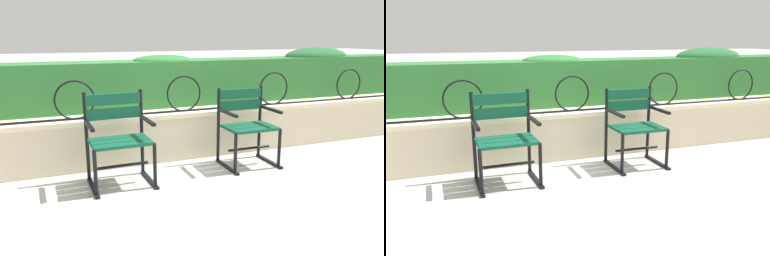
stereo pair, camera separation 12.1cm
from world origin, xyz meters
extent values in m
plane|color=#ADADA8|center=(0.00, 0.00, 0.00)|extent=(60.00, 60.00, 0.00)
cube|color=beige|center=(0.00, 0.96, 0.26)|extent=(8.52, 0.35, 0.51)
cube|color=beige|center=(0.00, 0.96, 0.54)|extent=(8.52, 0.41, 0.05)
cylinder|color=black|center=(0.00, 0.88, 0.57)|extent=(7.95, 0.02, 0.02)
torus|color=black|center=(-1.02, 0.88, 0.77)|extent=(0.42, 0.02, 0.42)
torus|color=black|center=(0.20, 0.88, 0.77)|extent=(0.42, 0.02, 0.42)
torus|color=black|center=(1.42, 0.88, 0.77)|extent=(0.42, 0.02, 0.42)
torus|color=black|center=(2.63, 0.88, 0.77)|extent=(0.42, 0.02, 0.42)
cube|color=#2D7033|center=(0.00, 1.41, 0.84)|extent=(8.35, 0.54, 0.56)
ellipsoid|color=#296B2F|center=(0.11, 1.41, 1.12)|extent=(0.75, 0.49, 0.14)
ellipsoid|color=#276634|center=(2.47, 1.41, 1.12)|extent=(1.05, 0.49, 0.27)
cube|color=#0F4C33|center=(-0.67, 0.15, 0.44)|extent=(0.56, 0.14, 0.03)
cube|color=#0F4C33|center=(-0.67, 0.29, 0.44)|extent=(0.56, 0.14, 0.03)
cube|color=#0F4C33|center=(-0.68, 0.42, 0.44)|extent=(0.56, 0.14, 0.03)
cube|color=#0F4C33|center=(-0.68, 0.53, 0.82)|extent=(0.56, 0.04, 0.11)
cube|color=#0F4C33|center=(-0.68, 0.53, 0.67)|extent=(0.56, 0.04, 0.11)
cylinder|color=black|center=(-0.40, 0.53, 0.45)|extent=(0.04, 0.04, 0.90)
cylinder|color=black|center=(-0.39, 0.10, 0.22)|extent=(0.04, 0.04, 0.44)
cube|color=black|center=(-0.39, 0.29, 0.01)|extent=(0.05, 0.52, 0.02)
cube|color=black|center=(-0.39, 0.29, 0.62)|extent=(0.05, 0.40, 0.03)
cylinder|color=black|center=(-0.96, 0.52, 0.45)|extent=(0.04, 0.04, 0.90)
cylinder|color=black|center=(-0.95, 0.09, 0.22)|extent=(0.04, 0.04, 0.44)
cube|color=black|center=(-0.95, 0.28, 0.01)|extent=(0.05, 0.52, 0.02)
cube|color=black|center=(-0.95, 0.28, 0.62)|extent=(0.05, 0.40, 0.03)
cylinder|color=black|center=(-0.67, 0.29, 0.20)|extent=(0.53, 0.04, 0.03)
cube|color=#0F4C33|center=(0.77, 0.21, 0.44)|extent=(0.54, 0.13, 0.03)
cube|color=#0F4C33|center=(0.77, 0.34, 0.44)|extent=(0.54, 0.13, 0.03)
cube|color=#0F4C33|center=(0.77, 0.48, 0.44)|extent=(0.54, 0.13, 0.03)
cube|color=#0F4C33|center=(0.77, 0.58, 0.78)|extent=(0.54, 0.03, 0.11)
cube|color=#0F4C33|center=(0.77, 0.58, 0.65)|extent=(0.54, 0.03, 0.11)
cylinder|color=black|center=(1.04, 0.58, 0.43)|extent=(0.04, 0.04, 0.85)
cylinder|color=black|center=(1.04, 0.15, 0.22)|extent=(0.04, 0.04, 0.44)
cube|color=black|center=(1.04, 0.34, 0.01)|extent=(0.04, 0.52, 0.02)
cube|color=black|center=(1.04, 0.34, 0.62)|extent=(0.04, 0.40, 0.03)
cylinder|color=black|center=(0.51, 0.59, 0.43)|extent=(0.04, 0.04, 0.85)
cylinder|color=black|center=(0.50, 0.16, 0.22)|extent=(0.04, 0.04, 0.44)
cube|color=black|center=(0.50, 0.35, 0.01)|extent=(0.04, 0.52, 0.02)
cube|color=black|center=(0.50, 0.35, 0.62)|extent=(0.04, 0.40, 0.03)
cylinder|color=black|center=(0.77, 0.34, 0.20)|extent=(0.51, 0.03, 0.03)
camera|label=1|loc=(-1.35, -3.26, 1.43)|focal=36.07mm
camera|label=2|loc=(-1.23, -3.30, 1.43)|focal=36.07mm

